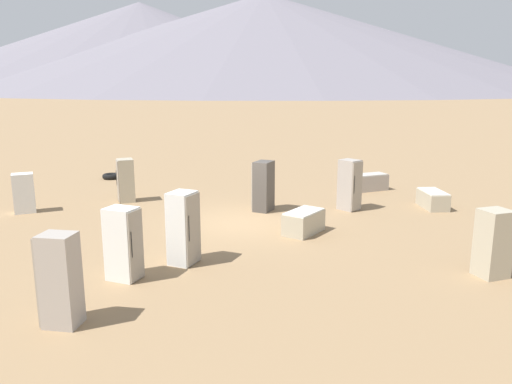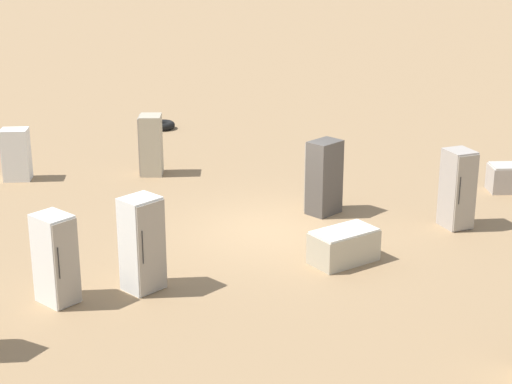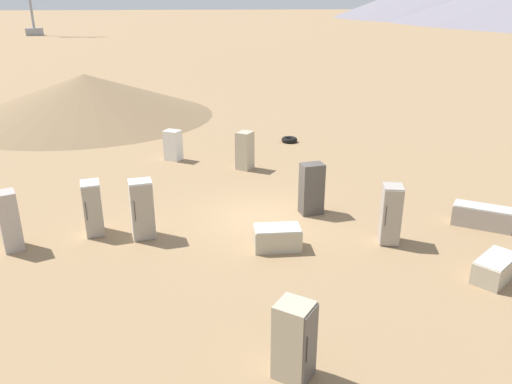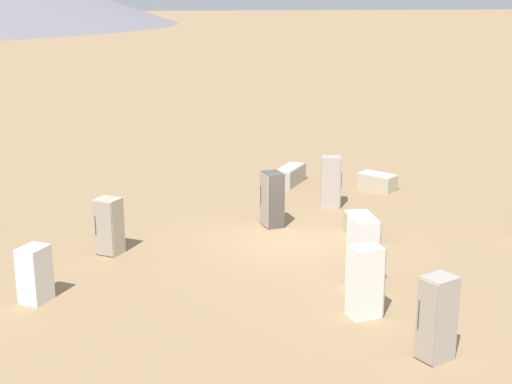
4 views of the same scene
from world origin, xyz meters
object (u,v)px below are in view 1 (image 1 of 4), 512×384
at_px(discarded_fridge_9, 126,180).
at_px(scrap_tire, 111,176).
at_px(discarded_fridge_0, 60,280).
at_px(discarded_fridge_7, 183,228).
at_px(discarded_fridge_8, 366,182).
at_px(discarded_fridge_2, 123,244).
at_px(discarded_fridge_10, 494,243).
at_px(discarded_fridge_6, 24,193).
at_px(discarded_fridge_1, 433,199).
at_px(discarded_fridge_5, 263,186).
at_px(discarded_fridge_3, 304,222).
at_px(discarded_fridge_4, 350,185).

relative_size(discarded_fridge_9, scrap_tire, 1.99).
bearing_deg(scrap_tire, discarded_fridge_0, -138.37).
height_order(discarded_fridge_7, discarded_fridge_8, discarded_fridge_7).
bearing_deg(discarded_fridge_8, discarded_fridge_7, -59.31).
bearing_deg(discarded_fridge_9, discarded_fridge_2, 173.14).
xyz_separation_m(discarded_fridge_8, discarded_fridge_10, (-8.22, -5.67, 0.48)).
bearing_deg(discarded_fridge_6, discarded_fridge_2, -73.96).
xyz_separation_m(discarded_fridge_2, discarded_fridge_7, (1.58, -0.60, 0.07)).
relative_size(discarded_fridge_1, discarded_fridge_5, 0.89).
bearing_deg(discarded_fridge_0, discarded_fridge_1, -38.94).
bearing_deg(discarded_fridge_10, discarded_fridge_3, -148.94).
xyz_separation_m(discarded_fridge_6, discarded_fridge_9, (3.11, -2.04, 0.13)).
bearing_deg(discarded_fridge_1, discarded_fridge_2, -148.63).
relative_size(discarded_fridge_2, discarded_fridge_3, 1.19).
height_order(discarded_fridge_0, discarded_fridge_10, discarded_fridge_0).
distance_m(discarded_fridge_3, discarded_fridge_5, 3.14).
bearing_deg(discarded_fridge_4, discarded_fridge_2, 3.27).
xyz_separation_m(discarded_fridge_3, discarded_fridge_8, (7.18, 0.15, 0.00)).
distance_m(discarded_fridge_4, discarded_fridge_7, 7.84).
bearing_deg(discarded_fridge_1, discarded_fridge_8, 117.34).
bearing_deg(discarded_fridge_10, discarded_fridge_2, -107.88).
distance_m(discarded_fridge_3, discarded_fridge_10, 5.63).
distance_m(discarded_fridge_2, discarded_fridge_6, 8.29).
distance_m(discarded_fridge_7, scrap_tire, 12.96).
bearing_deg(discarded_fridge_7, discarded_fridge_10, 107.02).
bearing_deg(discarded_fridge_5, discarded_fridge_9, 99.49).
relative_size(discarded_fridge_5, scrap_tire, 2.16).
bearing_deg(scrap_tire, discarded_fridge_4, -90.61).
distance_m(discarded_fridge_1, discarded_fridge_8, 3.61).
bearing_deg(discarded_fridge_8, discarded_fridge_4, -44.72).
distance_m(discarded_fridge_6, discarded_fridge_9, 3.72).
bearing_deg(discarded_fridge_4, discarded_fridge_10, 67.44).
bearing_deg(scrap_tire, discarded_fridge_7, -126.69).
distance_m(discarded_fridge_4, discarded_fridge_8, 3.68).
distance_m(discarded_fridge_6, discarded_fridge_10, 15.61).
distance_m(discarded_fridge_0, discarded_fridge_3, 8.16).
bearing_deg(discarded_fridge_7, scrap_tire, -132.20).
bearing_deg(discarded_fridge_8, discarded_fridge_1, 8.84).
xyz_separation_m(discarded_fridge_4, discarded_fridge_10, (-4.61, -5.23, -0.10)).
distance_m(discarded_fridge_8, discarded_fridge_9, 10.31).
height_order(discarded_fridge_1, discarded_fridge_5, discarded_fridge_5).
xyz_separation_m(discarded_fridge_0, discarded_fridge_5, (9.83, 0.80, -0.01)).
bearing_deg(discarded_fridge_4, discarded_fridge_6, -40.11).
height_order(discarded_fridge_6, discarded_fridge_9, discarded_fridge_9).
xyz_separation_m(discarded_fridge_0, discarded_fridge_4, (11.54, -1.94, 0.01)).
height_order(discarded_fridge_2, discarded_fridge_10, discarded_fridge_2).
relative_size(discarded_fridge_4, scrap_tire, 2.19).
bearing_deg(discarded_fridge_9, discarded_fridge_4, -119.45).
distance_m(discarded_fridge_0, discarded_fridge_1, 14.17).
bearing_deg(discarded_fridge_4, discarded_fridge_0, 9.27).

